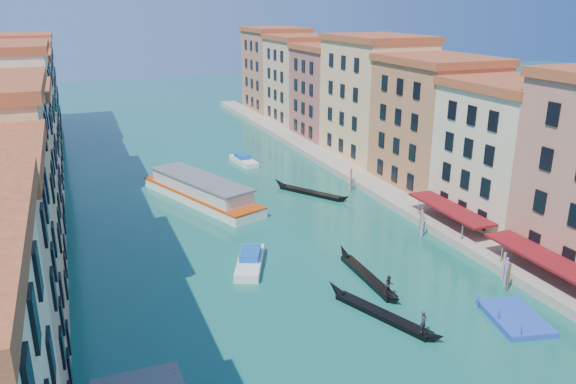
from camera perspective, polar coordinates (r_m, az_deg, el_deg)
name	(u,v)px	position (r m, az deg, el deg)	size (l,w,h in m)	color
left_bank_palazzos	(3,140)	(78.14, -26.94, 4.72)	(12.80, 128.40, 21.00)	beige
right_bank_palazzos	(393,110)	(91.55, 10.65, 8.19)	(12.80, 128.40, 21.00)	#A54641
quay	(346,171)	(89.77, 5.95, 2.14)	(4.00, 140.00, 1.00)	#AD9D8B
restaurant_awnings	(558,265)	(57.47, 25.74, -6.67)	(3.20, 44.55, 3.12)	maroon
mooring_poles_right	(486,261)	(59.80, 19.47, -6.65)	(1.44, 54.24, 3.20)	#4F351B
vaporetto_far	(201,191)	(77.62, -8.85, 0.15)	(12.69, 22.55, 3.30)	white
gondola_fore	(382,313)	(50.08, 9.54, -12.01)	(5.69, 12.18, 2.55)	black
gondola_right	(369,276)	(55.96, 8.21, -8.42)	(1.32, 12.62, 2.52)	black
gondola_far	(309,191)	(79.87, 2.17, 0.06)	(8.00, 11.61, 1.87)	black
motorboat_mid	(250,260)	(58.30, -3.88, -6.96)	(5.26, 8.01, 1.59)	white
motorboat_far	(243,160)	(95.70, -4.54, 3.27)	(3.17, 7.60, 1.53)	white
blue_dock	(515,318)	(52.77, 22.09, -11.75)	(5.44, 6.97, 0.52)	#234BB4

